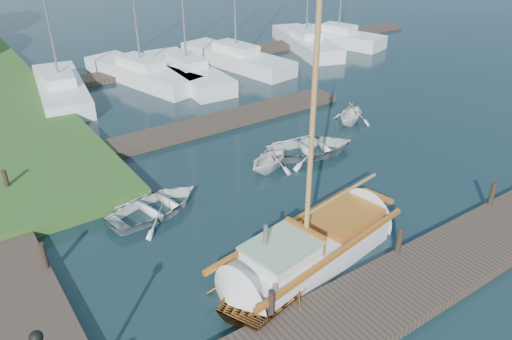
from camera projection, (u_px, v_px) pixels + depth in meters
ground at (256, 200)px, 17.34m from camera, size 160.00×160.00×0.00m
near_dock at (387, 296)px, 12.92m from camera, size 18.00×2.20×0.30m
far_dock at (212, 124)px, 22.99m from camera, size 14.00×1.60×0.30m
pontoon at (243, 52)px, 33.87m from camera, size 30.00×1.60×0.30m
mooring_post_1 at (271, 304)px, 11.89m from camera, size 0.16×0.16×0.80m
mooring_post_2 at (399, 240)px, 14.14m from camera, size 0.16×0.16×0.80m
mooring_post_3 at (492, 194)px, 16.39m from camera, size 0.16×0.16×0.80m
mooring_post_4 at (44, 256)px, 13.51m from camera, size 0.16×0.16×0.80m
mooring_post_5 at (6, 181)px, 17.14m from camera, size 0.16×0.16×0.80m
sailboat at (313, 248)px, 14.38m from camera, size 7.38×3.12×9.83m
dinghy at (279, 271)px, 13.35m from camera, size 4.96×4.37×0.85m
tender_a at (155, 204)px, 16.49m from camera, size 3.73×2.99×0.69m
tender_b at (270, 156)px, 19.11m from camera, size 2.64×2.46×1.13m
tender_c at (311, 146)px, 20.36m from camera, size 4.25×3.54×0.76m
tender_d at (351, 111)px, 23.19m from camera, size 2.77×2.64×1.14m
marina_boat_0 at (61, 88)px, 26.12m from camera, size 3.38×7.99×10.57m
marina_boat_1 at (141, 72)px, 28.59m from camera, size 4.15×8.51×10.25m
marina_boat_2 at (187, 70)px, 28.87m from camera, size 2.72×8.39×12.28m
marina_boat_3 at (236, 57)px, 31.36m from camera, size 3.62×8.74×10.98m
marina_boat_5 at (306, 41)px, 34.96m from camera, size 4.67×8.60×11.22m
marina_boat_6 at (338, 36)px, 36.21m from camera, size 4.05×7.05×9.61m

